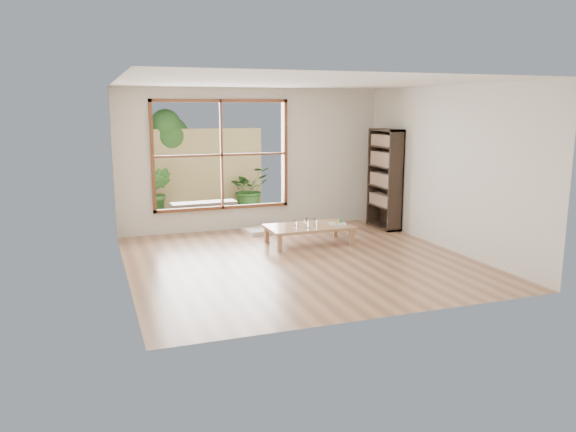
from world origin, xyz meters
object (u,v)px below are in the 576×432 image
object	(u,v)px
food_tray	(338,223)
garden_bench	(204,205)
low_table	(309,228)
bookshelf	(385,179)

from	to	relation	value
food_tray	garden_bench	distance (m)	2.95
low_table	food_tray	size ratio (longest dim) A/B	4.18
low_table	garden_bench	bearing A→B (deg)	119.86
low_table	bookshelf	world-z (taller)	bookshelf
low_table	garden_bench	world-z (taller)	garden_bench
food_tray	low_table	bearing A→B (deg)	-163.24
low_table	bookshelf	size ratio (longest dim) A/B	0.76
low_table	food_tray	distance (m)	0.51
low_table	garden_bench	size ratio (longest dim) A/B	1.10
low_table	garden_bench	distance (m)	2.62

